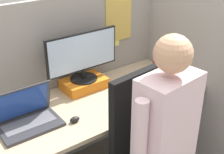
% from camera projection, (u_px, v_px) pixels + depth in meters
% --- Properties ---
extents(cubicle_panel_back, '(2.05, 0.05, 1.39)m').
position_uv_depth(cubicle_panel_back, '(74.00, 81.00, 2.51)').
color(cubicle_panel_back, gray).
rests_on(cubicle_panel_back, ground).
extents(cubicle_panel_right, '(0.04, 1.31, 1.39)m').
position_uv_depth(cubicle_panel_right, '(182.00, 75.00, 2.63)').
color(cubicle_panel_right, gray).
rests_on(cubicle_panel_right, ground).
extents(desk, '(1.55, 0.68, 0.71)m').
position_uv_depth(desk, '(100.00, 118.00, 2.32)').
color(desk, tan).
rests_on(desk, ground).
extents(paper_box, '(0.33, 0.21, 0.08)m').
position_uv_depth(paper_box, '(84.00, 84.00, 2.38)').
color(paper_box, orange).
rests_on(paper_box, desk).
extents(monitor, '(0.58, 0.20, 0.37)m').
position_uv_depth(monitor, '(83.00, 55.00, 2.27)').
color(monitor, black).
rests_on(monitor, paper_box).
extents(laptop, '(0.38, 0.24, 0.25)m').
position_uv_depth(laptop, '(28.00, 118.00, 1.94)').
color(laptop, '#2D2D33').
rests_on(laptop, desk).
extents(mouse, '(0.07, 0.04, 0.04)m').
position_uv_depth(mouse, '(75.00, 120.00, 1.98)').
color(mouse, black).
rests_on(mouse, desk).
extents(stapler, '(0.05, 0.14, 0.06)m').
position_uv_depth(stapler, '(160.00, 66.00, 2.68)').
color(stapler, '#A31919').
rests_on(stapler, desk).
extents(carrot_toy, '(0.04, 0.14, 0.04)m').
position_uv_depth(carrot_toy, '(136.00, 103.00, 2.16)').
color(carrot_toy, orange).
rests_on(carrot_toy, desk).
extents(person, '(0.48, 0.46, 1.39)m').
position_uv_depth(person, '(171.00, 142.00, 1.67)').
color(person, brown).
rests_on(person, ground).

